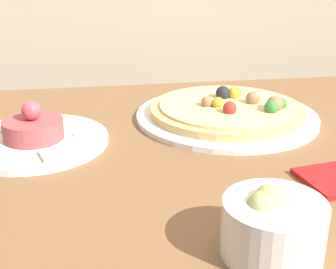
# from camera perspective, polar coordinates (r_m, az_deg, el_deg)

# --- Properties ---
(dining_table) EXTENTS (1.18, 0.86, 0.78)m
(dining_table) POSITION_cam_1_polar(r_m,az_deg,el_deg) (0.77, 4.38, -10.31)
(dining_table) COLOR brown
(dining_table) RESTS_ON ground_plane
(pizza_plate) EXTENTS (0.34, 0.34, 0.05)m
(pizza_plate) POSITION_cam_1_polar(r_m,az_deg,el_deg) (0.89, 7.29, 2.79)
(pizza_plate) COLOR white
(pizza_plate) RESTS_ON dining_table
(tartare_plate) EXTENTS (0.24, 0.24, 0.07)m
(tartare_plate) POSITION_cam_1_polar(r_m,az_deg,el_deg) (0.80, -16.01, -0.19)
(tartare_plate) COLOR white
(tartare_plate) RESTS_ON dining_table
(small_bowl) EXTENTS (0.11, 0.11, 0.08)m
(small_bowl) POSITION_cam_1_polar(r_m,az_deg,el_deg) (0.50, 12.61, -10.55)
(small_bowl) COLOR white
(small_bowl) RESTS_ON dining_table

